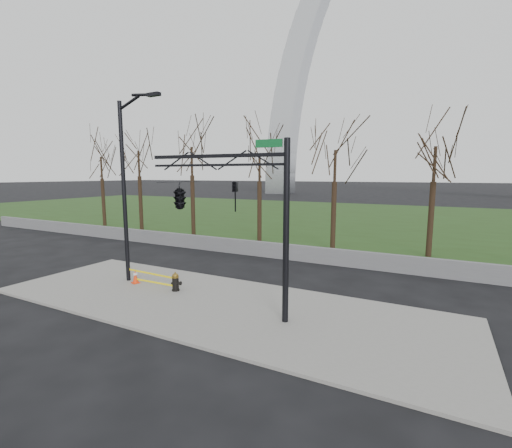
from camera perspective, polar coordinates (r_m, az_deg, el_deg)
The scene contains 11 objects.
ground at distance 13.68m, azimuth -7.04°, elevation -12.93°, with size 500.00×500.00×0.00m, color black.
sidewalk at distance 13.67m, azimuth -7.04°, elevation -12.73°, with size 18.00×6.00×0.10m, color gray.
grass_strip at distance 41.43m, azimuth 17.16°, elevation 0.92°, with size 120.00×40.00×0.06m, color #253F16.
guardrail at distance 20.37m, azimuth 5.83°, elevation -4.59°, with size 60.00×0.30×0.90m, color #59595B.
gateway_arch at distance 90.14m, azimuth 23.87°, elevation 25.19°, with size 66.00×6.00×65.00m, color #B7B9BE, non-canonical shape.
tree_row at distance 22.73m, azimuth 19.68°, elevation 4.90°, with size 54.39×4.00×7.66m.
fire_hydrant at distance 15.09m, azimuth -12.92°, elevation -9.19°, with size 0.50×0.32×0.79m.
traffic_cone at distance 16.62m, azimuth -19.02°, elevation -8.07°, with size 0.39×0.39×0.60m.
street_light at distance 16.40m, azimuth -20.24°, elevation 6.88°, with size 2.39×0.26×8.21m.
traffic_signal_mast at distance 12.42m, azimuth -9.42°, elevation 4.54°, with size 5.09×2.52×6.00m.
caution_tape at distance 15.97m, azimuth -16.48°, elevation -8.33°, with size 2.89×0.17×0.41m.
Camera 1 is at (7.31, -10.49, 4.87)m, focal length 24.60 mm.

